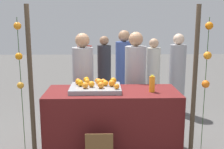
{
  "coord_description": "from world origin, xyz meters",
  "views": [
    {
      "loc": [
        -0.11,
        -3.67,
        1.86
      ],
      "look_at": [
        0.0,
        0.15,
        1.12
      ],
      "focal_mm": 43.99,
      "sensor_mm": 36.0,
      "label": 1
    }
  ],
  "objects_px": {
    "juice_bottle": "(152,84)",
    "stall_counter": "(112,122)",
    "orange_1": "(97,81)",
    "orange_0": "(101,85)",
    "vendor_right": "(135,88)",
    "vendor_left": "(83,89)"
  },
  "relations": [
    {
      "from": "stall_counter",
      "to": "vendor_left",
      "type": "height_order",
      "value": "vendor_left"
    },
    {
      "from": "stall_counter",
      "to": "orange_0",
      "type": "xyz_separation_m",
      "value": [
        -0.15,
        -0.1,
        0.56
      ]
    },
    {
      "from": "orange_1",
      "to": "vendor_left",
      "type": "bearing_deg",
      "value": 117.18
    },
    {
      "from": "orange_1",
      "to": "orange_0",
      "type": "bearing_deg",
      "value": -79.75
    },
    {
      "from": "vendor_left",
      "to": "vendor_right",
      "type": "relative_size",
      "value": 0.99
    },
    {
      "from": "juice_bottle",
      "to": "vendor_right",
      "type": "height_order",
      "value": "vendor_right"
    },
    {
      "from": "stall_counter",
      "to": "vendor_left",
      "type": "bearing_deg",
      "value": 123.73
    },
    {
      "from": "orange_0",
      "to": "vendor_left",
      "type": "distance_m",
      "value": 0.86
    },
    {
      "from": "orange_0",
      "to": "orange_1",
      "type": "height_order",
      "value": "orange_0"
    },
    {
      "from": "vendor_left",
      "to": "stall_counter",
      "type": "bearing_deg",
      "value": -56.27
    },
    {
      "from": "orange_0",
      "to": "juice_bottle",
      "type": "relative_size",
      "value": 0.38
    },
    {
      "from": "vendor_left",
      "to": "orange_1",
      "type": "bearing_deg",
      "value": -62.82
    },
    {
      "from": "juice_bottle",
      "to": "stall_counter",
      "type": "bearing_deg",
      "value": 172.5
    },
    {
      "from": "stall_counter",
      "to": "juice_bottle",
      "type": "bearing_deg",
      "value": -7.5
    },
    {
      "from": "orange_1",
      "to": "vendor_right",
      "type": "relative_size",
      "value": 0.04
    },
    {
      "from": "orange_1",
      "to": "vendor_left",
      "type": "xyz_separation_m",
      "value": [
        -0.24,
        0.47,
        -0.23
      ]
    },
    {
      "from": "stall_counter",
      "to": "vendor_right",
      "type": "bearing_deg",
      "value": 60.44
    },
    {
      "from": "stall_counter",
      "to": "juice_bottle",
      "type": "distance_m",
      "value": 0.78
    },
    {
      "from": "vendor_right",
      "to": "stall_counter",
      "type": "bearing_deg",
      "value": -119.56
    },
    {
      "from": "orange_0",
      "to": "vendor_left",
      "type": "height_order",
      "value": "vendor_left"
    },
    {
      "from": "orange_0",
      "to": "juice_bottle",
      "type": "height_order",
      "value": "juice_bottle"
    },
    {
      "from": "stall_counter",
      "to": "juice_bottle",
      "type": "height_order",
      "value": "juice_bottle"
    }
  ]
}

